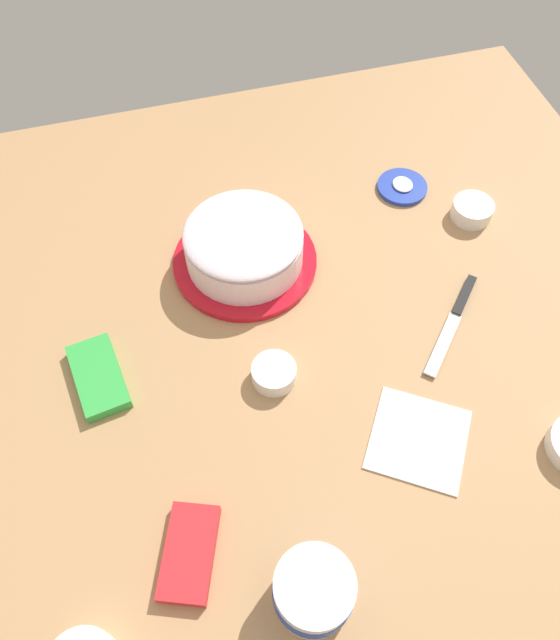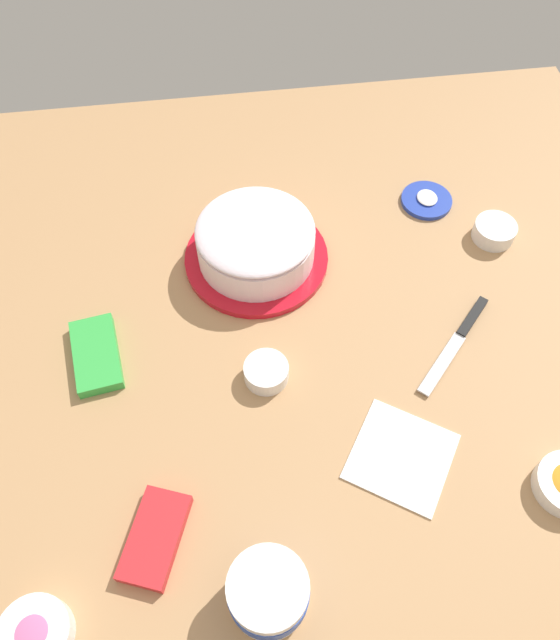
{
  "view_description": "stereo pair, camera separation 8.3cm",
  "coord_description": "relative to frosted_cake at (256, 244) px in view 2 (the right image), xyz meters",
  "views": [
    {
      "loc": [
        -0.49,
        0.17,
        0.95
      ],
      "look_at": [
        0.09,
        0.01,
        0.04
      ],
      "focal_mm": 35.09,
      "sensor_mm": 36.0,
      "label": 1
    },
    {
      "loc": [
        -0.51,
        0.09,
        0.95
      ],
      "look_at": [
        0.09,
        0.01,
        0.04
      ],
      "focal_mm": 35.09,
      "sensor_mm": 36.0,
      "label": 2
    }
  ],
  "objects": [
    {
      "name": "candy_box_upper",
      "position": [
        -0.5,
        0.21,
        -0.04
      ],
      "size": [
        0.15,
        0.12,
        0.02
      ],
      "primitive_type": "cube",
      "rotation": [
        0.0,
        0.0,
        -0.37
      ],
      "color": "red",
      "rests_on": "ground_plane"
    },
    {
      "name": "sprinkle_bowl_rainbow",
      "position": [
        -0.25,
        0.01,
        -0.03
      ],
      "size": [
        0.08,
        0.08,
        0.03
      ],
      "color": "white",
      "rests_on": "ground_plane"
    },
    {
      "name": "spreading_knife",
      "position": [
        -0.22,
        -0.34,
        -0.04
      ],
      "size": [
        0.19,
        0.18,
        0.01
      ],
      "color": "silver",
      "rests_on": "ground_plane"
    },
    {
      "name": "paper_napkin",
      "position": [
        -0.43,
        -0.18,
        -0.04
      ],
      "size": [
        0.21,
        0.21,
        0.01
      ],
      "primitive_type": "cube",
      "rotation": [
        0.0,
        0.0,
        -0.59
      ],
      "color": "white",
      "rests_on": "ground_plane"
    },
    {
      "name": "ground_plane",
      "position": [
        -0.26,
        -0.04,
        -0.05
      ],
      "size": [
        1.54,
        1.54,
        0.0
      ],
      "primitive_type": "plane",
      "color": "tan"
    },
    {
      "name": "sprinkle_bowl_pink",
      "position": [
        -0.61,
        0.37,
        -0.03
      ],
      "size": [
        0.1,
        0.1,
        0.03
      ],
      "color": "white",
      "rests_on": "ground_plane"
    },
    {
      "name": "candy_box_lower",
      "position": [
        -0.18,
        0.3,
        -0.04
      ],
      "size": [
        0.16,
        0.1,
        0.02
      ],
      "primitive_type": "cube",
      "rotation": [
        0.0,
        0.0,
        0.15
      ],
      "color": "green",
      "rests_on": "ground_plane"
    },
    {
      "name": "frosting_tub_lid",
      "position": [
        0.11,
        -0.37,
        -0.04
      ],
      "size": [
        0.1,
        0.1,
        0.02
      ],
      "color": "#233DAD",
      "rests_on": "ground_plane"
    },
    {
      "name": "frosted_cake",
      "position": [
        0.0,
        0.0,
        0.0
      ],
      "size": [
        0.28,
        0.28,
        0.1
      ],
      "color": "red",
      "rests_on": "ground_plane"
    },
    {
      "name": "frosting_tub",
      "position": [
        -0.61,
        0.05,
        -0.0
      ],
      "size": [
        0.11,
        0.11,
        0.09
      ],
      "color": "white",
      "rests_on": "ground_plane"
    },
    {
      "name": "sprinkle_bowl_yellow",
      "position": [
        -0.0,
        -0.47,
        -0.03
      ],
      "size": [
        0.08,
        0.08,
        0.03
      ],
      "color": "white",
      "rests_on": "ground_plane"
    }
  ]
}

